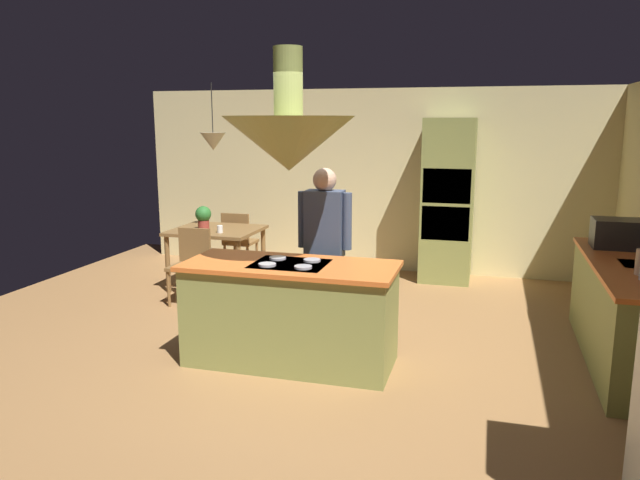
{
  "coord_description": "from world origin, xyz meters",
  "views": [
    {
      "loc": [
        1.63,
        -5.0,
        2.12
      ],
      "look_at": [
        0.1,
        0.4,
        1.0
      ],
      "focal_mm": 33.85,
      "sensor_mm": 36.0,
      "label": 1
    }
  ],
  "objects_px": {
    "kitchen_island": "(290,313)",
    "potted_plant_on_table": "(203,216)",
    "dining_table": "(216,236)",
    "cup_on_table": "(220,229)",
    "oven_tower": "(448,201)",
    "microwave_on_counter": "(618,234)",
    "chair_facing_island": "(191,260)",
    "person_at_island": "(325,242)",
    "chair_by_back_wall": "(238,239)"
  },
  "relations": [
    {
      "from": "person_at_island",
      "to": "chair_facing_island",
      "type": "relative_size",
      "value": 1.93
    },
    {
      "from": "kitchen_island",
      "to": "potted_plant_on_table",
      "type": "relative_size",
      "value": 6.18
    },
    {
      "from": "oven_tower",
      "to": "dining_table",
      "type": "relative_size",
      "value": 2.0
    },
    {
      "from": "dining_table",
      "to": "chair_facing_island",
      "type": "relative_size",
      "value": 1.23
    },
    {
      "from": "microwave_on_counter",
      "to": "chair_facing_island",
      "type": "bearing_deg",
      "value": -178.99
    },
    {
      "from": "oven_tower",
      "to": "microwave_on_counter",
      "type": "bearing_deg",
      "value": -45.24
    },
    {
      "from": "potted_plant_on_table",
      "to": "chair_facing_island",
      "type": "bearing_deg",
      "value": -78.22
    },
    {
      "from": "oven_tower",
      "to": "chair_facing_island",
      "type": "distance_m",
      "value": 3.4
    },
    {
      "from": "oven_tower",
      "to": "dining_table",
      "type": "xyz_separation_m",
      "value": [
        -2.8,
        -1.14,
        -0.41
      ]
    },
    {
      "from": "kitchen_island",
      "to": "person_at_island",
      "type": "height_order",
      "value": "person_at_island"
    },
    {
      "from": "chair_by_back_wall",
      "to": "oven_tower",
      "type": "bearing_deg",
      "value": -170.84
    },
    {
      "from": "chair_by_back_wall",
      "to": "microwave_on_counter",
      "type": "xyz_separation_m",
      "value": [
        4.54,
        -1.3,
        0.54
      ]
    },
    {
      "from": "person_at_island",
      "to": "chair_by_back_wall",
      "type": "height_order",
      "value": "person_at_island"
    },
    {
      "from": "person_at_island",
      "to": "cup_on_table",
      "type": "distance_m",
      "value": 2.05
    },
    {
      "from": "dining_table",
      "to": "cup_on_table",
      "type": "xyz_separation_m",
      "value": [
        0.16,
        -0.24,
        0.14
      ]
    },
    {
      "from": "potted_plant_on_table",
      "to": "person_at_island",
      "type": "bearing_deg",
      "value": -34.34
    },
    {
      "from": "oven_tower",
      "to": "microwave_on_counter",
      "type": "relative_size",
      "value": 4.67
    },
    {
      "from": "oven_tower",
      "to": "cup_on_table",
      "type": "distance_m",
      "value": 2.99
    },
    {
      "from": "chair_facing_island",
      "to": "microwave_on_counter",
      "type": "relative_size",
      "value": 1.89
    },
    {
      "from": "kitchen_island",
      "to": "oven_tower",
      "type": "height_order",
      "value": "oven_tower"
    },
    {
      "from": "kitchen_island",
      "to": "microwave_on_counter",
      "type": "xyz_separation_m",
      "value": [
        2.84,
        1.49,
        0.59
      ]
    },
    {
      "from": "oven_tower",
      "to": "cup_on_table",
      "type": "height_order",
      "value": "oven_tower"
    },
    {
      "from": "person_at_island",
      "to": "dining_table",
      "type": "bearing_deg",
      "value": 141.97
    },
    {
      "from": "cup_on_table",
      "to": "microwave_on_counter",
      "type": "relative_size",
      "value": 0.2
    },
    {
      "from": "chair_by_back_wall",
      "to": "potted_plant_on_table",
      "type": "relative_size",
      "value": 2.9
    },
    {
      "from": "person_at_island",
      "to": "microwave_on_counter",
      "type": "bearing_deg",
      "value": 16.74
    },
    {
      "from": "kitchen_island",
      "to": "cup_on_table",
      "type": "height_order",
      "value": "kitchen_island"
    },
    {
      "from": "chair_facing_island",
      "to": "chair_by_back_wall",
      "type": "relative_size",
      "value": 1.0
    },
    {
      "from": "oven_tower",
      "to": "chair_by_back_wall",
      "type": "relative_size",
      "value": 2.47
    },
    {
      "from": "person_at_island",
      "to": "potted_plant_on_table",
      "type": "xyz_separation_m",
      "value": [
        -1.95,
        1.33,
        -0.04
      ]
    },
    {
      "from": "kitchen_island",
      "to": "chair_facing_island",
      "type": "bearing_deg",
      "value": 140.36
    },
    {
      "from": "kitchen_island",
      "to": "microwave_on_counter",
      "type": "height_order",
      "value": "microwave_on_counter"
    },
    {
      "from": "chair_facing_island",
      "to": "potted_plant_on_table",
      "type": "xyz_separation_m",
      "value": [
        -0.12,
        0.6,
        0.42
      ]
    },
    {
      "from": "person_at_island",
      "to": "oven_tower",
      "type": "bearing_deg",
      "value": 69.24
    },
    {
      "from": "kitchen_island",
      "to": "chair_by_back_wall",
      "type": "height_order",
      "value": "kitchen_island"
    },
    {
      "from": "dining_table",
      "to": "cup_on_table",
      "type": "distance_m",
      "value": 0.32
    },
    {
      "from": "kitchen_island",
      "to": "chair_by_back_wall",
      "type": "distance_m",
      "value": 3.27
    },
    {
      "from": "dining_table",
      "to": "potted_plant_on_table",
      "type": "xyz_separation_m",
      "value": [
        -0.12,
        -0.1,
        0.27
      ]
    },
    {
      "from": "kitchen_island",
      "to": "potted_plant_on_table",
      "type": "distance_m",
      "value": 2.75
    },
    {
      "from": "dining_table",
      "to": "microwave_on_counter",
      "type": "xyz_separation_m",
      "value": [
        4.54,
        -0.61,
        0.38
      ]
    },
    {
      "from": "kitchen_island",
      "to": "dining_table",
      "type": "relative_size",
      "value": 1.73
    },
    {
      "from": "chair_facing_island",
      "to": "potted_plant_on_table",
      "type": "distance_m",
      "value": 0.74
    },
    {
      "from": "oven_tower",
      "to": "potted_plant_on_table",
      "type": "relative_size",
      "value": 7.16
    },
    {
      "from": "chair_by_back_wall",
      "to": "potted_plant_on_table",
      "type": "xyz_separation_m",
      "value": [
        -0.12,
        -0.79,
        0.42
      ]
    },
    {
      "from": "chair_facing_island",
      "to": "potted_plant_on_table",
      "type": "bearing_deg",
      "value": 101.78
    },
    {
      "from": "cup_on_table",
      "to": "microwave_on_counter",
      "type": "height_order",
      "value": "microwave_on_counter"
    },
    {
      "from": "potted_plant_on_table",
      "to": "microwave_on_counter",
      "type": "bearing_deg",
      "value": -6.31
    },
    {
      "from": "potted_plant_on_table",
      "to": "cup_on_table",
      "type": "height_order",
      "value": "potted_plant_on_table"
    },
    {
      "from": "microwave_on_counter",
      "to": "cup_on_table",
      "type": "bearing_deg",
      "value": 175.09
    },
    {
      "from": "person_at_island",
      "to": "microwave_on_counter",
      "type": "height_order",
      "value": "person_at_island"
    }
  ]
}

